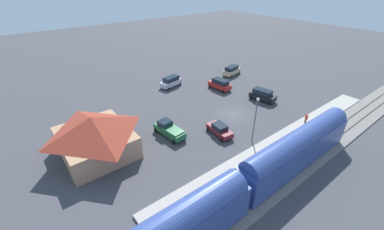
{
  "coord_description": "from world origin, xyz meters",
  "views": [
    {
      "loc": [
        -24.9,
        28.38,
        21.27
      ],
      "look_at": [
        2.77,
        6.68,
        1.0
      ],
      "focal_mm": 23.01,
      "sensor_mm": 36.0,
      "label": 1
    }
  ],
  "objects_px": {
    "sedan_maroon": "(220,129)",
    "suv_black": "(263,95)",
    "suv_silver": "(171,81)",
    "suv_tan": "(232,70)",
    "light_pole_near_platform": "(256,114)",
    "pedestrian_on_platform": "(307,118)",
    "station_building": "(95,135)",
    "pedestrian_waiting_far": "(306,117)",
    "suv_red": "(220,84)",
    "pickup_green": "(169,129)"
  },
  "relations": [
    {
      "from": "suv_black",
      "to": "suv_red",
      "type": "xyz_separation_m",
      "value": [
        8.93,
        2.71,
        0.0
      ]
    },
    {
      "from": "station_building",
      "to": "pickup_green",
      "type": "bearing_deg",
      "value": -104.39
    },
    {
      "from": "sedan_maroon",
      "to": "suv_black",
      "type": "relative_size",
      "value": 0.9
    },
    {
      "from": "suv_silver",
      "to": "light_pole_near_platform",
      "type": "distance_m",
      "value": 24.22
    },
    {
      "from": "suv_silver",
      "to": "suv_tan",
      "type": "xyz_separation_m",
      "value": [
        -3.19,
        -15.36,
        0.0
      ]
    },
    {
      "from": "pickup_green",
      "to": "station_building",
      "type": "bearing_deg",
      "value": 75.61
    },
    {
      "from": "pickup_green",
      "to": "suv_red",
      "type": "bearing_deg",
      "value": -66.56
    },
    {
      "from": "station_building",
      "to": "suv_tan",
      "type": "distance_m",
      "value": 37.14
    },
    {
      "from": "sedan_maroon",
      "to": "suv_black",
      "type": "xyz_separation_m",
      "value": [
        3.34,
        -14.48,
        0.27
      ]
    },
    {
      "from": "pedestrian_waiting_far",
      "to": "sedan_maroon",
      "type": "height_order",
      "value": "pedestrian_waiting_far"
    },
    {
      "from": "pedestrian_on_platform",
      "to": "station_building",
      "type": "bearing_deg",
      "value": 64.46
    },
    {
      "from": "sedan_maroon",
      "to": "suv_red",
      "type": "bearing_deg",
      "value": -43.8
    },
    {
      "from": "suv_silver",
      "to": "pickup_green",
      "type": "distance_m",
      "value": 18.58
    },
    {
      "from": "light_pole_near_platform",
      "to": "suv_black",
      "type": "bearing_deg",
      "value": -57.67
    },
    {
      "from": "pedestrian_waiting_far",
      "to": "station_building",
      "type": "bearing_deg",
      "value": 65.22
    },
    {
      "from": "sedan_maroon",
      "to": "suv_red",
      "type": "relative_size",
      "value": 0.92
    },
    {
      "from": "pedestrian_on_platform",
      "to": "suv_black",
      "type": "xyz_separation_m",
      "value": [
        10.01,
        -1.82,
        -0.13
      ]
    },
    {
      "from": "suv_silver",
      "to": "suv_red",
      "type": "height_order",
      "value": "same"
    },
    {
      "from": "suv_tan",
      "to": "light_pole_near_platform",
      "type": "distance_m",
      "value": 27.12
    },
    {
      "from": "pedestrian_on_platform",
      "to": "suv_tan",
      "type": "bearing_deg",
      "value": -17.09
    },
    {
      "from": "suv_silver",
      "to": "suv_tan",
      "type": "bearing_deg",
      "value": -101.73
    },
    {
      "from": "pedestrian_waiting_far",
      "to": "sedan_maroon",
      "type": "bearing_deg",
      "value": 63.93
    },
    {
      "from": "suv_black",
      "to": "pedestrian_on_platform",
      "type": "bearing_deg",
      "value": 169.67
    },
    {
      "from": "pedestrian_waiting_far",
      "to": "light_pole_near_platform",
      "type": "relative_size",
      "value": 0.25
    },
    {
      "from": "suv_black",
      "to": "light_pole_near_platform",
      "type": "bearing_deg",
      "value": 122.33
    },
    {
      "from": "suv_silver",
      "to": "suv_red",
      "type": "relative_size",
      "value": 1.02
    },
    {
      "from": "station_building",
      "to": "sedan_maroon",
      "type": "xyz_separation_m",
      "value": [
        -7.05,
        -16.05,
        -2.03
      ]
    },
    {
      "from": "sedan_maroon",
      "to": "suv_red",
      "type": "distance_m",
      "value": 17.0
    },
    {
      "from": "sedan_maroon",
      "to": "light_pole_near_platform",
      "type": "relative_size",
      "value": 0.67
    },
    {
      "from": "suv_red",
      "to": "pedestrian_waiting_far",
      "type": "bearing_deg",
      "value": -176.13
    },
    {
      "from": "pedestrian_on_platform",
      "to": "sedan_maroon",
      "type": "xyz_separation_m",
      "value": [
        6.67,
        12.65,
        -0.4
      ]
    },
    {
      "from": "station_building",
      "to": "sedan_maroon",
      "type": "relative_size",
      "value": 2.27
    },
    {
      "from": "station_building",
      "to": "light_pole_near_platform",
      "type": "relative_size",
      "value": 1.52
    },
    {
      "from": "suv_black",
      "to": "suv_tan",
      "type": "relative_size",
      "value": 1.0
    },
    {
      "from": "suv_red",
      "to": "light_pole_near_platform",
      "type": "xyz_separation_m",
      "value": [
        -16.42,
        9.13,
        3.29
      ]
    },
    {
      "from": "suv_black",
      "to": "pickup_green",
      "type": "distance_m",
      "value": 20.65
    },
    {
      "from": "suv_silver",
      "to": "suv_black",
      "type": "bearing_deg",
      "value": -148.6
    },
    {
      "from": "pedestrian_waiting_far",
      "to": "suv_tan",
      "type": "height_order",
      "value": "suv_tan"
    },
    {
      "from": "station_building",
      "to": "suv_red",
      "type": "height_order",
      "value": "station_building"
    },
    {
      "from": "light_pole_near_platform",
      "to": "sedan_maroon",
      "type": "bearing_deg",
      "value": 32.4
    },
    {
      "from": "pedestrian_waiting_far",
      "to": "light_pole_near_platform",
      "type": "distance_m",
      "value": 11.09
    },
    {
      "from": "sedan_maroon",
      "to": "suv_red",
      "type": "xyz_separation_m",
      "value": [
        12.27,
        -11.77,
        0.27
      ]
    },
    {
      "from": "pedestrian_waiting_far",
      "to": "suv_black",
      "type": "distance_m",
      "value": 9.83
    },
    {
      "from": "suv_silver",
      "to": "pedestrian_on_platform",
      "type": "bearing_deg",
      "value": -162.76
    },
    {
      "from": "suv_red",
      "to": "light_pole_near_platform",
      "type": "relative_size",
      "value": 0.73
    },
    {
      "from": "station_building",
      "to": "suv_silver",
      "type": "distance_m",
      "value": 24.19
    },
    {
      "from": "suv_black",
      "to": "suv_tan",
      "type": "distance_m",
      "value": 14.27
    },
    {
      "from": "suv_silver",
      "to": "pedestrian_waiting_far",
      "type": "bearing_deg",
      "value": -161.84
    },
    {
      "from": "suv_silver",
      "to": "suv_red",
      "type": "bearing_deg",
      "value": -135.72
    },
    {
      "from": "station_building",
      "to": "suv_red",
      "type": "xyz_separation_m",
      "value": [
        5.22,
        -27.82,
        -1.76
      ]
    }
  ]
}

